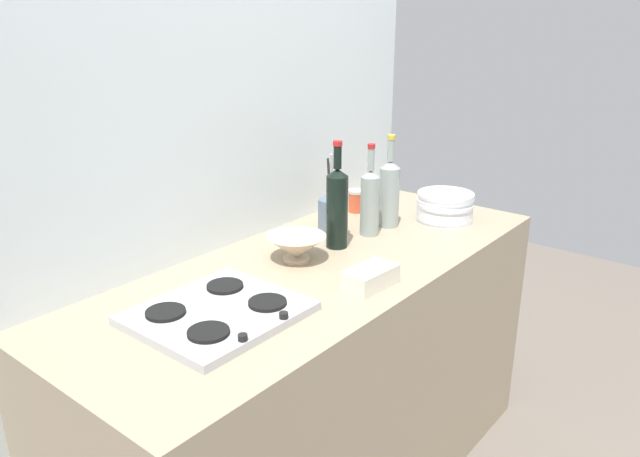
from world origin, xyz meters
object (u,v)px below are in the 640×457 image
at_px(plate_stack, 445,207).
at_px(wine_bottle_mid_right, 370,201).
at_px(mixing_bowl, 296,247).
at_px(butter_dish, 370,277).
at_px(wine_bottle_leftmost, 337,206).
at_px(utensil_crock, 330,212).
at_px(condiment_jar_front, 356,201).
at_px(stovetop_hob, 218,312).
at_px(wine_bottle_mid_left, 389,192).

height_order(plate_stack, wine_bottle_mid_right, wine_bottle_mid_right).
bearing_deg(mixing_bowl, butter_dish, -93.08).
distance_m(wine_bottle_leftmost, wine_bottle_mid_right, 0.17).
relative_size(utensil_crock, condiment_jar_front, 3.26).
xyz_separation_m(plate_stack, utensil_crock, (-0.36, 0.28, 0.01)).
distance_m(stovetop_hob, butter_dish, 0.46).
relative_size(stovetop_hob, wine_bottle_mid_right, 1.25).
relative_size(wine_bottle_mid_right, condiment_jar_front, 3.69).
bearing_deg(wine_bottle_mid_right, wine_bottle_leftmost, 174.41).
relative_size(wine_bottle_leftmost, condiment_jar_front, 4.08).
relative_size(butter_dish, utensil_crock, 0.57).
height_order(wine_bottle_mid_right, butter_dish, wine_bottle_mid_right).
xyz_separation_m(wine_bottle_mid_left, mixing_bowl, (-0.48, 0.05, -0.09)).
distance_m(stovetop_hob, utensil_crock, 0.77).
relative_size(wine_bottle_mid_left, condiment_jar_front, 3.85).
bearing_deg(stovetop_hob, mixing_bowl, 13.00).
bearing_deg(condiment_jar_front, stovetop_hob, -165.51).
relative_size(stovetop_hob, butter_dish, 2.48).
distance_m(wine_bottle_leftmost, butter_dish, 0.36).
height_order(stovetop_hob, wine_bottle_leftmost, wine_bottle_leftmost).
xyz_separation_m(stovetop_hob, wine_bottle_leftmost, (0.61, 0.07, 0.13)).
bearing_deg(condiment_jar_front, mixing_bowl, -164.34).
distance_m(wine_bottle_mid_right, condiment_jar_front, 0.29).
bearing_deg(wine_bottle_mid_left, stovetop_hob, -176.59).
bearing_deg(plate_stack, mixing_bowl, 164.66).
bearing_deg(butter_dish, condiment_jar_front, 39.11).
distance_m(wine_bottle_mid_left, butter_dish, 0.57).
bearing_deg(wine_bottle_leftmost, butter_dish, -125.60).
relative_size(wine_bottle_mid_left, utensil_crock, 1.18).
bearing_deg(condiment_jar_front, butter_dish, -140.89).
height_order(wine_bottle_mid_right, condiment_jar_front, wine_bottle_mid_right).
bearing_deg(wine_bottle_leftmost, plate_stack, -17.93).
height_order(stovetop_hob, plate_stack, plate_stack).
distance_m(wine_bottle_mid_left, condiment_jar_front, 0.23).
height_order(wine_bottle_leftmost, utensil_crock, wine_bottle_leftmost).
relative_size(wine_bottle_leftmost, butter_dish, 2.20).
bearing_deg(butter_dish, stovetop_hob, 153.82).
distance_m(mixing_bowl, butter_dish, 0.30).
relative_size(stovetop_hob, wine_bottle_mid_left, 1.20).
distance_m(stovetop_hob, mixing_bowl, 0.44).
xyz_separation_m(plate_stack, wine_bottle_mid_left, (-0.19, 0.14, 0.08)).
height_order(utensil_crock, condiment_jar_front, utensil_crock).
distance_m(wine_bottle_leftmost, utensil_crock, 0.19).
xyz_separation_m(wine_bottle_mid_left, condiment_jar_front, (0.07, 0.20, -0.09)).
xyz_separation_m(wine_bottle_leftmost, wine_bottle_mid_right, (0.17, -0.02, -0.02)).
height_order(stovetop_hob, utensil_crock, utensil_crock).
height_order(stovetop_hob, wine_bottle_mid_left, wine_bottle_mid_left).
bearing_deg(wine_bottle_mid_right, stovetop_hob, -175.89).
xyz_separation_m(mixing_bowl, condiment_jar_front, (0.55, 0.15, -0.00)).
distance_m(stovetop_hob, condiment_jar_front, 1.01).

